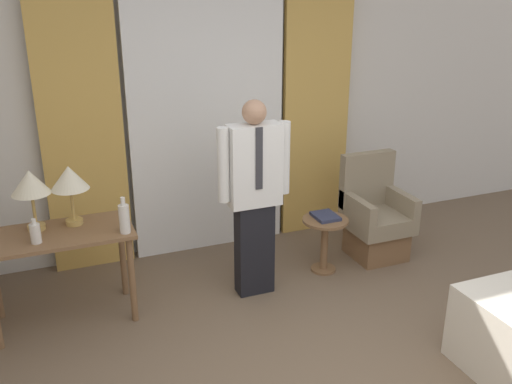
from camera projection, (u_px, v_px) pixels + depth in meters
name	position (u px, v px, depth m)	size (l,w,h in m)	color
wall_back	(203.00, 109.00, 5.35)	(10.00, 0.06, 2.70)	silver
curtain_sheer_center	(208.00, 118.00, 5.26)	(1.47, 0.06, 2.58)	white
curtain_drape_left	(82.00, 129.00, 4.87)	(0.70, 0.06, 2.58)	gold
curtain_drape_right	(316.00, 108.00, 5.65)	(0.70, 0.06, 2.58)	gold
desk	(59.00, 247.00, 4.25)	(1.09, 0.55, 0.74)	brown
table_lamp_left	(30.00, 185.00, 4.13)	(0.28, 0.28, 0.47)	tan
table_lamp_right	(69.00, 180.00, 4.23)	(0.28, 0.28, 0.47)	tan
bottle_near_edge	(124.00, 218.00, 4.17)	(0.08, 0.08, 0.28)	silver
bottle_by_lamp	(35.00, 233.00, 4.02)	(0.07, 0.07, 0.18)	silver
person	(254.00, 192.00, 4.55)	(0.61, 0.20, 1.64)	black
armchair	(375.00, 220.00, 5.39)	(0.55, 0.55, 0.97)	brown
side_table	(325.00, 236.00, 5.08)	(0.41, 0.41, 0.51)	brown
book	(325.00, 216.00, 5.05)	(0.20, 0.24, 0.03)	#2D334C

